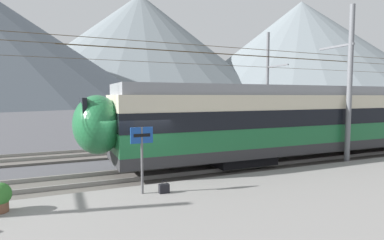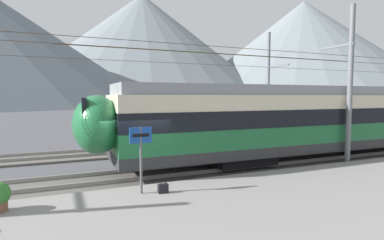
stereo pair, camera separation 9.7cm
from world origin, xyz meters
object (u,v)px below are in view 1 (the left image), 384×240
object	(u,v)px
train_near_platform	(368,116)
catenary_mast_far_side	(269,84)
platform_sign	(142,145)
handbag_near_sign	(164,188)
catenary_mast_mid	(347,83)

from	to	relation	value
train_near_platform	catenary_mast_far_side	size ratio (longest dim) A/B	0.69
platform_sign	handbag_near_sign	bearing A→B (deg)	-18.37
platform_sign	catenary_mast_far_side	bearing A→B (deg)	39.66
catenary_mast_mid	handbag_near_sign	bearing A→B (deg)	-171.47
train_near_platform	handbag_near_sign	size ratio (longest dim) A/B	76.26
catenary_mast_far_side	handbag_near_sign	bearing A→B (deg)	-138.35
catenary_mast_mid	handbag_near_sign	xyz separation A→B (m)	(-9.63, -1.44, -3.52)
catenary_mast_far_side	platform_sign	size ratio (longest dim) A/B	21.56
train_near_platform	platform_sign	size ratio (longest dim) A/B	14.96
train_near_platform	handbag_near_sign	bearing A→B (deg)	-167.10
catenary_mast_far_side	train_near_platform	bearing A→B (deg)	-83.44
train_near_platform	handbag_near_sign	distance (m)	13.72
catenary_mast_mid	catenary_mast_far_side	world-z (taller)	catenary_mast_far_side
platform_sign	catenary_mast_mid	bearing A→B (deg)	6.83
train_near_platform	catenary_mast_mid	world-z (taller)	catenary_mast_mid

